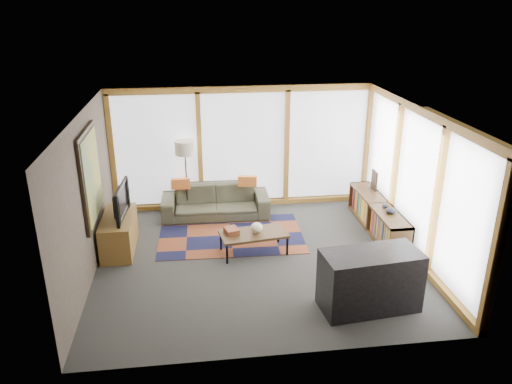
{
  "coord_description": "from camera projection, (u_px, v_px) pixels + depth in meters",
  "views": [
    {
      "loc": [
        -1.03,
        -7.58,
        4.26
      ],
      "look_at": [
        0.0,
        0.4,
        1.1
      ],
      "focal_mm": 35.0,
      "sensor_mm": 36.0,
      "label": 1
    }
  ],
  "objects": [
    {
      "name": "pillow_left",
      "position": [
        181.0,
        184.0,
        10.04
      ],
      "size": [
        0.39,
        0.12,
        0.21
      ],
      "primitive_type": "cube",
      "rotation": [
        0.0,
        0.0,
        -0.01
      ],
      "color": "orange",
      "rests_on": "sofa"
    },
    {
      "name": "room_envelope",
      "position": [
        283.0,
        164.0,
        8.69
      ],
      "size": [
        5.52,
        5.02,
        2.62
      ],
      "color": "#42372F",
      "rests_on": "ground"
    },
    {
      "name": "rug",
      "position": [
        231.0,
        235.0,
        9.52
      ],
      "size": [
        2.75,
        1.81,
        0.01
      ],
      "primitive_type": "cube",
      "rotation": [
        0.0,
        0.0,
        -0.03
      ],
      "color": "brown",
      "rests_on": "ground"
    },
    {
      "name": "floor_lamp",
      "position": [
        186.0,
        179.0,
        10.15
      ],
      "size": [
        0.4,
        0.4,
        1.6
      ],
      "primitive_type": null,
      "color": "#2D2018",
      "rests_on": "ground"
    },
    {
      "name": "bar_counter",
      "position": [
        370.0,
        280.0,
        7.18
      ],
      "size": [
        1.47,
        0.8,
        0.89
      ],
      "primitive_type": "cube",
      "rotation": [
        0.0,
        0.0,
        0.11
      ],
      "color": "black",
      "rests_on": "ground"
    },
    {
      "name": "pillow_right",
      "position": [
        247.0,
        181.0,
        10.19
      ],
      "size": [
        0.4,
        0.19,
        0.21
      ],
      "primitive_type": "cube",
      "rotation": [
        0.0,
        0.0,
        -0.21
      ],
      "color": "orange",
      "rests_on": "sofa"
    },
    {
      "name": "bookshelf",
      "position": [
        378.0,
        217.0,
        9.64
      ],
      "size": [
        0.43,
        2.34,
        0.58
      ],
      "primitive_type": null,
      "color": "#352010",
      "rests_on": "ground"
    },
    {
      "name": "vase",
      "position": [
        257.0,
        228.0,
        8.74
      ],
      "size": [
        0.25,
        0.25,
        0.19
      ],
      "primitive_type": "ellipsoid",
      "rotation": [
        0.0,
        0.0,
        0.19
      ],
      "color": "silver",
      "rests_on": "coffee_table"
    },
    {
      "name": "coffee_table",
      "position": [
        254.0,
        243.0,
        8.83
      ],
      "size": [
        1.24,
        0.75,
        0.39
      ],
      "primitive_type": null,
      "rotation": [
        0.0,
        0.0,
        0.15
      ],
      "color": "#352010",
      "rests_on": "ground"
    },
    {
      "name": "bowl_a",
      "position": [
        391.0,
        211.0,
        9.05
      ],
      "size": [
        0.21,
        0.21,
        0.1
      ],
      "primitive_type": "ellipsoid",
      "rotation": [
        0.0,
        0.0,
        -0.05
      ],
      "color": "black",
      "rests_on": "bookshelf"
    },
    {
      "name": "tv_console",
      "position": [
        119.0,
        233.0,
        8.91
      ],
      "size": [
        0.53,
        1.27,
        0.64
      ],
      "primitive_type": "cube",
      "color": "brown",
      "rests_on": "ground"
    },
    {
      "name": "book_stack",
      "position": [
        232.0,
        231.0,
        8.74
      ],
      "size": [
        0.28,
        0.32,
        0.09
      ],
      "primitive_type": "cube",
      "rotation": [
        0.0,
        0.0,
        0.26
      ],
      "color": "brown",
      "rests_on": "coffee_table"
    },
    {
      "name": "bowl_b",
      "position": [
        386.0,
        206.0,
        9.3
      ],
      "size": [
        0.16,
        0.16,
        0.07
      ],
      "primitive_type": "ellipsoid",
      "rotation": [
        0.0,
        0.0,
        -0.1
      ],
      "color": "black",
      "rests_on": "bookshelf"
    },
    {
      "name": "shelf_picture",
      "position": [
        374.0,
        180.0,
        10.14
      ],
      "size": [
        0.05,
        0.3,
        0.39
      ],
      "primitive_type": "cube",
      "rotation": [
        0.0,
        0.0,
        -0.04
      ],
      "color": "black",
      "rests_on": "bookshelf"
    },
    {
      "name": "television",
      "position": [
        117.0,
        201.0,
        8.7
      ],
      "size": [
        0.2,
        1.02,
        0.58
      ],
      "primitive_type": "imported",
      "rotation": [
        0.0,
        0.0,
        1.51
      ],
      "color": "black",
      "rests_on": "tv_console"
    },
    {
      "name": "sofa",
      "position": [
        215.0,
        201.0,
        10.28
      ],
      "size": [
        2.2,
        0.89,
        0.64
      ],
      "primitive_type": "imported",
      "rotation": [
        0.0,
        0.0,
        -0.02
      ],
      "color": "#3E3E2D",
      "rests_on": "ground"
    },
    {
      "name": "ground",
      "position": [
        259.0,
        259.0,
        8.67
      ],
      "size": [
        5.5,
        5.5,
        0.0
      ],
      "primitive_type": "plane",
      "color": "#2B2B29",
      "rests_on": "ground"
    }
  ]
}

